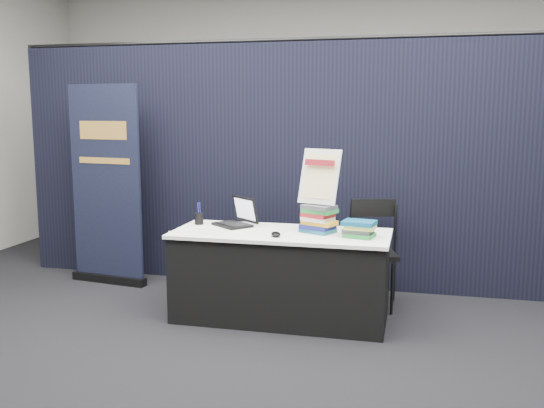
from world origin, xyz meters
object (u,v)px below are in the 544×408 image
at_px(display_table, 281,275).
at_px(stacking_chair, 371,248).
at_px(laptop, 234,219).
at_px(info_sign, 320,177).
at_px(book_stack_tall, 318,219).
at_px(pullup_banner, 106,197).
at_px(book_stack_short, 359,229).

relative_size(display_table, stacking_chair, 1.90).
bearing_deg(laptop, info_sign, 31.34).
relative_size(book_stack_tall, pullup_banner, 0.15).
relative_size(book_stack_tall, stacking_chair, 0.32).
distance_m(pullup_banner, stacking_chair, 2.68).
bearing_deg(book_stack_tall, display_table, -171.44).
relative_size(display_table, book_stack_tall, 6.01).
xyz_separation_m(laptop, pullup_banner, (-1.48, 0.46, 0.08)).
bearing_deg(book_stack_tall, pullup_banner, 164.98).
xyz_separation_m(book_stack_short, stacking_chair, (0.06, 0.63, -0.29)).
height_order(display_table, info_sign, info_sign).
relative_size(book_stack_tall, info_sign, 0.64).
relative_size(laptop, stacking_chair, 0.46).
bearing_deg(laptop, stacking_chair, 57.22).
height_order(book_stack_short, info_sign, info_sign).
xyz_separation_m(laptop, info_sign, (0.78, -0.11, 0.40)).
height_order(laptop, pullup_banner, pullup_banner).
distance_m(book_stack_tall, book_stack_short, 0.36).
relative_size(info_sign, stacking_chair, 0.49).
relative_size(display_table, laptop, 4.14).
bearing_deg(book_stack_short, pullup_banner, 164.62).
distance_m(laptop, pullup_banner, 1.55).
xyz_separation_m(book_stack_short, pullup_banner, (-2.60, 0.72, 0.07)).
height_order(laptop, info_sign, info_sign).
xyz_separation_m(display_table, info_sign, (0.31, 0.08, 0.83)).
distance_m(laptop, book_stack_tall, 0.79).
bearing_deg(laptop, display_table, 17.58).
distance_m(laptop, info_sign, 0.88).
bearing_deg(info_sign, pullup_banner, -174.43).
relative_size(display_table, book_stack_short, 6.93).
relative_size(laptop, info_sign, 0.93).
distance_m(book_stack_short, info_sign, 0.54).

